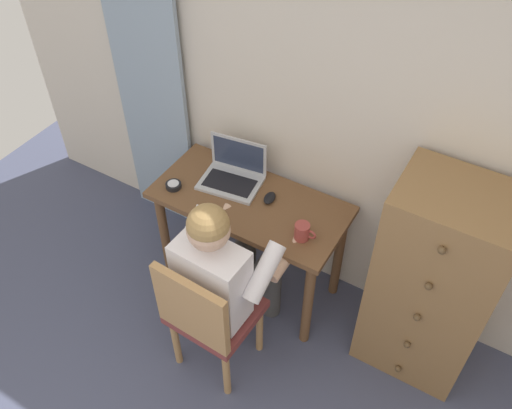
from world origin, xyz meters
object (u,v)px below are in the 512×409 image
object	(u,v)px
desk	(250,216)
laptop	(233,173)
coffee_mug	(302,232)
chair	(207,315)
person_seated	(227,269)
dresser	(432,284)
desk_clock	(173,185)
computer_mouse	(270,198)

from	to	relation	value
desk	laptop	world-z (taller)	laptop
laptop	coffee_mug	size ratio (longest dim) A/B	3.09
chair	laptop	world-z (taller)	laptop
laptop	desk	bearing A→B (deg)	-29.74
desk	coffee_mug	bearing A→B (deg)	-15.24
chair	coffee_mug	xyz separation A→B (m)	(0.26, 0.51, 0.29)
coffee_mug	laptop	bearing A→B (deg)	160.01
laptop	coffee_mug	world-z (taller)	laptop
chair	person_seated	distance (m)	0.26
chair	coffee_mug	distance (m)	0.64
chair	desk	bearing A→B (deg)	100.71
dresser	desk_clock	distance (m)	1.49
chair	desk_clock	xyz separation A→B (m)	(-0.54, 0.48, 0.26)
chair	dresser	bearing A→B (deg)	35.58
desk	desk_clock	bearing A→B (deg)	-162.74
person_seated	desk_clock	xyz separation A→B (m)	(-0.55, 0.30, 0.08)
desk	desk_clock	world-z (taller)	desk_clock
desk	dresser	bearing A→B (deg)	2.78
chair	computer_mouse	distance (m)	0.72
desk	dresser	size ratio (longest dim) A/B	0.89
chair	desk_clock	world-z (taller)	chair
dresser	laptop	xyz separation A→B (m)	(-1.22, 0.04, 0.16)
laptop	desk_clock	size ratio (longest dim) A/B	4.12
desk	desk_clock	xyz separation A→B (m)	(-0.43, -0.13, 0.14)
computer_mouse	coffee_mug	xyz separation A→B (m)	(0.28, -0.16, 0.03)
computer_mouse	desk_clock	distance (m)	0.55
chair	desk_clock	bearing A→B (deg)	138.23
dresser	computer_mouse	xyz separation A→B (m)	(-0.95, 0.00, 0.13)
desk	laptop	bearing A→B (deg)	150.26
dresser	desk_clock	world-z (taller)	dresser
dresser	desk_clock	bearing A→B (deg)	-172.92
person_seated	dresser	bearing A→B (deg)	27.63
desk	dresser	distance (m)	1.05
dresser	computer_mouse	world-z (taller)	dresser
laptop	desk_clock	distance (m)	0.35
coffee_mug	dresser	bearing A→B (deg)	12.96
dresser	computer_mouse	size ratio (longest dim) A/B	12.41
person_seated	coffee_mug	size ratio (longest dim) A/B	9.96
dresser	coffee_mug	distance (m)	0.71
desk	desk_clock	size ratio (longest dim) A/B	12.21
dresser	laptop	bearing A→B (deg)	177.90
laptop	computer_mouse	bearing A→B (deg)	-8.72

